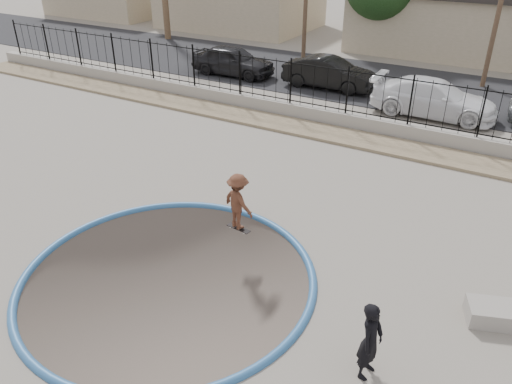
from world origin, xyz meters
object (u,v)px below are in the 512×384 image
Objects in this scene: skater at (238,205)px; car_b at (329,73)px; car_c at (434,98)px; car_a at (233,60)px; concrete_ledge at (507,315)px; skateboard at (239,228)px; videographer at (370,341)px.

skater is 0.35× the size of car_b.
skater is 12.04m from car_c.
car_a is 10.83m from car_c.
car_c is at bearing 109.81° from concrete_ledge.
car_b is at bearing -59.17° from skater.
skater is 0.30× the size of car_c.
concrete_ledge is at bearing 5.75° from skateboard.
videographer is 20.48m from car_a.
car_a is at bearing 45.10° from videographer.
concrete_ledge is at bearing -163.50° from skater.
car_b is at bearing 30.84° from videographer.
skater is at bearing -147.69° from car_a.
concrete_ledge is at bearing -160.96° from car_c.
concrete_ledge reaches higher than skateboard.
skater reaches higher than concrete_ledge.
car_a reaches higher than car_b.
videographer is 1.01× the size of concrete_ledge.
car_a reaches higher than skateboard.
skater reaches higher than car_b.
videographer is at bearing -127.23° from concrete_ledge.
videographer reaches higher than skater.
car_a is at bearing 93.14° from car_b.
videographer is 0.36× the size of car_a.
videographer is (4.65, -2.96, 0.02)m from skater.
car_a reaches higher than car_c.
skater is at bearing -168.12° from car_b.
skateboard is 12.07m from car_c.
videographer is at bearing -172.17° from car_c.
skateboard is at bearing -85.80° from skater.
car_a is at bearing -38.74° from skater.
skateboard is 13.57m from car_b.
skater is 5.51m from videographer.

